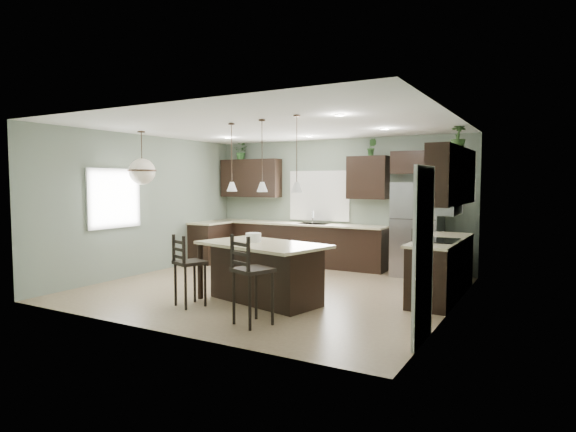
# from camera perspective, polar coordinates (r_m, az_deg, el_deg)

# --- Properties ---
(ground) EXTENTS (6.00, 6.00, 0.00)m
(ground) POSITION_cam_1_polar(r_m,az_deg,el_deg) (8.48, -1.94, -8.60)
(ground) COLOR #9E8466
(ground) RESTS_ON ground
(pantry_door) EXTENTS (0.04, 0.82, 2.04)m
(pantry_door) POSITION_cam_1_polar(r_m,az_deg,el_deg) (5.73, 15.74, -4.46)
(pantry_door) COLOR white
(pantry_door) RESTS_ON ground
(window_back) EXTENTS (1.35, 0.02, 1.00)m
(window_back) POSITION_cam_1_polar(r_m,az_deg,el_deg) (10.87, 3.74, 2.42)
(window_back) COLOR white
(window_back) RESTS_ON room_shell
(window_left) EXTENTS (0.02, 1.10, 1.00)m
(window_left) POSITION_cam_1_polar(r_m,az_deg,el_deg) (9.61, -19.94, 1.98)
(window_left) COLOR white
(window_left) RESTS_ON room_shell
(left_return_cabs) EXTENTS (0.60, 0.90, 0.90)m
(left_return_cabs) POSITION_cam_1_polar(r_m,az_deg,el_deg) (11.30, -9.19, -3.16)
(left_return_cabs) COLOR black
(left_return_cabs) RESTS_ON ground
(left_return_countertop) EXTENTS (0.66, 0.96, 0.04)m
(left_return_countertop) POSITION_cam_1_polar(r_m,az_deg,el_deg) (11.24, -9.14, -0.79)
(left_return_countertop) COLOR beige
(left_return_countertop) RESTS_ON left_return_cabs
(back_lower_cabs) EXTENTS (4.20, 0.60, 0.90)m
(back_lower_cabs) POSITION_cam_1_polar(r_m,az_deg,el_deg) (10.91, 0.93, -3.37)
(back_lower_cabs) COLOR black
(back_lower_cabs) RESTS_ON ground
(back_countertop) EXTENTS (4.20, 0.66, 0.04)m
(back_countertop) POSITION_cam_1_polar(r_m,az_deg,el_deg) (10.84, 0.88, -0.92)
(back_countertop) COLOR beige
(back_countertop) RESTS_ON back_lower_cabs
(sink_inset) EXTENTS (0.70, 0.45, 0.01)m
(sink_inset) POSITION_cam_1_polar(r_m,az_deg,el_deg) (10.64, 3.01, -0.94)
(sink_inset) COLOR gray
(sink_inset) RESTS_ON back_countertop
(faucet) EXTENTS (0.02, 0.02, 0.28)m
(faucet) POSITION_cam_1_polar(r_m,az_deg,el_deg) (10.60, 2.94, -0.17)
(faucet) COLOR silver
(faucet) RESTS_ON back_countertop
(back_upper_left) EXTENTS (1.55, 0.34, 0.90)m
(back_upper_left) POSITION_cam_1_polar(r_m,az_deg,el_deg) (11.60, -4.43, 4.49)
(back_upper_left) COLOR black
(back_upper_left) RESTS_ON room_shell
(back_upper_right) EXTENTS (0.85, 0.34, 0.90)m
(back_upper_right) POSITION_cam_1_polar(r_m,az_deg,el_deg) (10.26, 9.44, 4.51)
(back_upper_right) COLOR black
(back_upper_right) RESTS_ON room_shell
(fridge_header) EXTENTS (1.05, 0.34, 0.45)m
(fridge_header) POSITION_cam_1_polar(r_m,az_deg,el_deg) (9.96, 15.18, 6.17)
(fridge_header) COLOR black
(fridge_header) RESTS_ON room_shell
(right_lower_cabs) EXTENTS (0.60, 2.35, 0.90)m
(right_lower_cabs) POSITION_cam_1_polar(r_m,az_deg,el_deg) (8.22, 17.80, -5.99)
(right_lower_cabs) COLOR black
(right_lower_cabs) RESTS_ON ground
(right_countertop) EXTENTS (0.66, 2.35, 0.04)m
(right_countertop) POSITION_cam_1_polar(r_m,az_deg,el_deg) (8.16, 17.73, -2.73)
(right_countertop) COLOR beige
(right_countertop) RESTS_ON right_lower_cabs
(cooktop) EXTENTS (0.58, 0.75, 0.02)m
(cooktop) POSITION_cam_1_polar(r_m,az_deg,el_deg) (7.89, 17.33, -2.76)
(cooktop) COLOR black
(cooktop) RESTS_ON right_countertop
(wall_oven_front) EXTENTS (0.01, 0.72, 0.60)m
(wall_oven_front) POSITION_cam_1_polar(r_m,az_deg,el_deg) (8.02, 15.25, -6.18)
(wall_oven_front) COLOR gray
(wall_oven_front) RESTS_ON right_lower_cabs
(right_upper_cabs) EXTENTS (0.34, 2.35, 0.90)m
(right_upper_cabs) POSITION_cam_1_polar(r_m,az_deg,el_deg) (8.08, 18.93, 4.50)
(right_upper_cabs) COLOR black
(right_upper_cabs) RESTS_ON room_shell
(microwave) EXTENTS (0.40, 0.75, 0.40)m
(microwave) POSITION_cam_1_polar(r_m,az_deg,el_deg) (7.82, 18.14, 1.61)
(microwave) COLOR gray
(microwave) RESTS_ON right_upper_cabs
(refrigerator) EXTENTS (0.90, 0.74, 1.85)m
(refrigerator) POSITION_cam_1_polar(r_m,az_deg,el_deg) (9.79, 15.07, -1.55)
(refrigerator) COLOR #94939B
(refrigerator) RESTS_ON ground
(kitchen_island) EXTENTS (2.17, 1.54, 0.92)m
(kitchen_island) POSITION_cam_1_polar(r_m,az_deg,el_deg) (7.43, -3.04, -6.76)
(kitchen_island) COLOR black
(kitchen_island) RESTS_ON ground
(serving_dish) EXTENTS (0.24, 0.24, 0.14)m
(serving_dish) POSITION_cam_1_polar(r_m,az_deg,el_deg) (7.50, -4.12, -2.55)
(serving_dish) COLOR white
(serving_dish) RESTS_ON kitchen_island
(bar_stool_left) EXTENTS (0.52, 0.52, 1.08)m
(bar_stool_left) POSITION_cam_1_polar(r_m,az_deg,el_deg) (7.34, -11.53, -6.34)
(bar_stool_left) COLOR black
(bar_stool_left) RESTS_ON ground
(bar_stool_right) EXTENTS (0.56, 0.56, 1.18)m
(bar_stool_right) POSITION_cam_1_polar(r_m,az_deg,el_deg) (6.28, -4.17, -7.57)
(bar_stool_right) COLOR black
(bar_stool_right) RESTS_ON ground
(pendant_left) EXTENTS (0.17, 0.17, 1.10)m
(pendant_left) POSITION_cam_1_polar(r_m,az_deg,el_deg) (7.83, -6.69, 6.91)
(pendant_left) COLOR white
(pendant_left) RESTS_ON room_shell
(pendant_center) EXTENTS (0.17, 0.17, 1.10)m
(pendant_center) POSITION_cam_1_polar(r_m,az_deg,el_deg) (7.31, -3.09, 7.14)
(pendant_center) COLOR silver
(pendant_center) RESTS_ON room_shell
(pendant_right) EXTENTS (0.17, 0.17, 1.10)m
(pendant_right) POSITION_cam_1_polar(r_m,az_deg,el_deg) (6.83, 1.04, 7.36)
(pendant_right) COLOR white
(pendant_right) RESTS_ON room_shell
(chandelier) EXTENTS (0.52, 0.52, 0.99)m
(chandelier) POSITION_cam_1_polar(r_m,az_deg,el_deg) (9.36, -16.94, 6.62)
(chandelier) COLOR beige
(chandelier) RESTS_ON room_shell
(plant_back_left) EXTENTS (0.39, 0.35, 0.39)m
(plant_back_left) POSITION_cam_1_polar(r_m,az_deg,el_deg) (11.74, -5.54, 7.61)
(plant_back_left) COLOR #275123
(plant_back_left) RESTS_ON back_upper_left
(plant_back_right) EXTENTS (0.21, 0.17, 0.35)m
(plant_back_right) POSITION_cam_1_polar(r_m,az_deg,el_deg) (10.23, 9.90, 8.02)
(plant_back_right) COLOR #2A5223
(plant_back_right) RESTS_ON back_upper_right
(plant_right_wall) EXTENTS (0.31, 0.31, 0.43)m
(plant_right_wall) POSITION_cam_1_polar(r_m,az_deg,el_deg) (8.67, 19.51, 8.83)
(plant_right_wall) COLOR #2F5023
(plant_right_wall) RESTS_ON right_upper_cabs
(room_shell) EXTENTS (6.00, 6.00, 6.00)m
(room_shell) POSITION_cam_1_polar(r_m,az_deg,el_deg) (8.27, -1.96, 2.96)
(room_shell) COLOR slate
(room_shell) RESTS_ON ground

